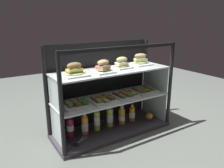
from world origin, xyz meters
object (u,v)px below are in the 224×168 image
object	(u,v)px
plated_roll_sandwich_far_right	(74,71)
plated_roll_sandwich_near_right_corner	(122,64)
juice_bottle_back_right	(97,120)
open_sandwich_tray_near_right_corner	(144,90)
plated_roll_sandwich_far_left	(103,67)
open_sandwich_tray_near_left_corner	(125,94)
orange_fruit_beside_bottles	(149,116)
juice_bottle_tucked_behind	(70,127)
kitchen_scissors	(77,143)
open_sandwich_tray_center	(103,99)
juice_bottle_near_post	(122,116)
open_sandwich_tray_right_of_center	(76,104)
juice_bottle_front_fourth	(110,117)
plated_roll_sandwich_near_left_corner	(140,61)
juice_bottle_back_left	(85,125)
juice_bottle_back_center	(132,114)

from	to	relation	value
plated_roll_sandwich_far_right	plated_roll_sandwich_near_right_corner	distance (m)	0.53
juice_bottle_back_right	open_sandwich_tray_near_right_corner	bearing A→B (deg)	-4.96
plated_roll_sandwich_far_left	open_sandwich_tray_near_left_corner	xyz separation A→B (m)	(0.27, 0.03, -0.31)
open_sandwich_tray_near_right_corner	orange_fruit_beside_bottles	xyz separation A→B (m)	(0.05, -0.04, -0.31)
juice_bottle_tucked_behind	kitchen_scissors	bearing A→B (deg)	-87.73
open_sandwich_tray_center	juice_bottle_near_post	distance (m)	0.38
open_sandwich_tray_right_of_center	juice_bottle_back_right	world-z (taller)	open_sandwich_tray_right_of_center
juice_bottle_front_fourth	plated_roll_sandwich_near_left_corner	bearing A→B (deg)	0.80
open_sandwich_tray_near_left_corner	juice_bottle_back_left	distance (m)	0.51
plated_roll_sandwich_far_left	orange_fruit_beside_bottles	distance (m)	0.85
juice_bottle_back_right	orange_fruit_beside_bottles	size ratio (longest dim) A/B	3.29
plated_roll_sandwich_near_right_corner	open_sandwich_tray_right_of_center	distance (m)	0.61
orange_fruit_beside_bottles	plated_roll_sandwich_near_left_corner	bearing A→B (deg)	122.06
open_sandwich_tray_near_right_corner	orange_fruit_beside_bottles	bearing A→B (deg)	-40.10
open_sandwich_tray_center	open_sandwich_tray_near_left_corner	world-z (taller)	open_sandwich_tray_near_left_corner
open_sandwich_tray_near_right_corner	juice_bottle_back_center	xyz separation A→B (m)	(-0.13, 0.03, -0.27)
plated_roll_sandwich_far_right	open_sandwich_tray_right_of_center	distance (m)	0.31
open_sandwich_tray_center	juice_bottle_back_right	xyz separation A→B (m)	(-0.03, 0.06, -0.24)
juice_bottle_front_fourth	juice_bottle_back_right	bearing A→B (deg)	-176.24
plated_roll_sandwich_far_right	juice_bottle_near_post	distance (m)	0.79
juice_bottle_back_left	juice_bottle_near_post	xyz separation A→B (m)	(0.44, 0.00, -0.01)
plated_roll_sandwich_far_right	open_sandwich_tray_right_of_center	xyz separation A→B (m)	(0.00, 0.02, -0.31)
plated_roll_sandwich_far_right	juice_bottle_back_center	bearing A→B (deg)	3.31
open_sandwich_tray_near_right_corner	juice_bottle_front_fourth	bearing A→B (deg)	171.76
plated_roll_sandwich_near_right_corner	open_sandwich_tray_near_left_corner	bearing A→B (deg)	-79.34
open_sandwich_tray_near_right_corner	juice_bottle_back_left	bearing A→B (deg)	176.41
juice_bottle_tucked_behind	juice_bottle_back_right	distance (m)	0.28
open_sandwich_tray_near_left_corner	orange_fruit_beside_bottles	distance (m)	0.44
juice_bottle_front_fourth	orange_fruit_beside_bottles	distance (m)	0.47
juice_bottle_tucked_behind	juice_bottle_back_left	distance (m)	0.15
open_sandwich_tray_right_of_center	open_sandwich_tray_near_right_corner	distance (m)	0.80
plated_roll_sandwich_far_right	orange_fruit_beside_bottles	world-z (taller)	plated_roll_sandwich_far_right
open_sandwich_tray_center	open_sandwich_tray_near_right_corner	world-z (taller)	open_sandwich_tray_near_right_corner
juice_bottle_back_center	plated_roll_sandwich_far_right	bearing A→B (deg)	-176.69
plated_roll_sandwich_far_right	plated_roll_sandwich_near_left_corner	world-z (taller)	plated_roll_sandwich_near_left_corner
juice_bottle_back_left	open_sandwich_tray_center	bearing A→B (deg)	-19.34
plated_roll_sandwich_far_right	plated_roll_sandwich_near_left_corner	xyz separation A→B (m)	(0.78, 0.07, 0.00)
plated_roll_sandwich_near_right_corner	juice_bottle_back_right	size ratio (longest dim) A/B	0.69
juice_bottle_back_right	juice_bottle_tucked_behind	bearing A→B (deg)	177.45
juice_bottle_back_left	juice_bottle_near_post	distance (m)	0.44
juice_bottle_back_left	juice_bottle_near_post	world-z (taller)	juice_bottle_back_left
juice_bottle_near_post	orange_fruit_beside_bottles	size ratio (longest dim) A/B	2.82
open_sandwich_tray_right_of_center	juice_bottle_back_left	xyz separation A→B (m)	(0.10, 0.03, -0.26)
open_sandwich_tray_center	open_sandwich_tray_near_left_corner	bearing A→B (deg)	1.53
juice_bottle_front_fourth	open_sandwich_tray_near_right_corner	bearing A→B (deg)	-8.24
open_sandwich_tray_center	juice_bottle_back_right	bearing A→B (deg)	117.57
open_sandwich_tray_near_right_corner	juice_bottle_back_center	world-z (taller)	open_sandwich_tray_near_right_corner
plated_roll_sandwich_near_left_corner	juice_bottle_front_fourth	distance (m)	0.68
plated_roll_sandwich_near_right_corner	open_sandwich_tray_near_left_corner	size ratio (longest dim) A/B	0.71
open_sandwich_tray_right_of_center	juice_bottle_near_post	world-z (taller)	open_sandwich_tray_right_of_center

